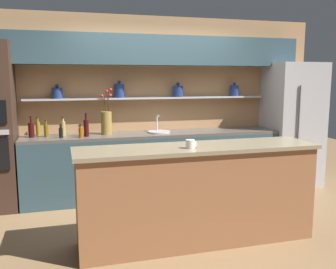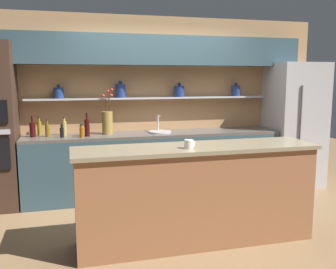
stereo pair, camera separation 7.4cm
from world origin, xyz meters
name	(u,v)px [view 2 (the right image)]	position (x,y,z in m)	size (l,w,h in m)	color
ground_plane	(183,226)	(0.00, 0.00, 0.00)	(12.00, 12.00, 0.00)	olive
back_wall_unit	(154,88)	(0.00, 1.53, 1.55)	(5.20, 0.44, 2.60)	tan
back_counter_unit	(155,164)	(-0.05, 1.24, 0.46)	(3.67, 0.62, 0.92)	#334C56
island_counter	(196,194)	(0.00, -0.43, 0.51)	(2.50, 0.61, 1.02)	#99603D
refrigerator	(294,125)	(2.20, 1.20, 0.97)	(0.80, 0.73, 1.93)	#B7B7BC
flower_vase	(107,122)	(-0.72, 1.28, 1.10)	(0.17, 0.15, 0.64)	olive
sink_fixture	(160,131)	(0.02, 1.25, 0.94)	(0.33, 0.33, 0.25)	#B7B7BC
bottle_wine_0	(87,127)	(-1.01, 1.15, 1.04)	(0.07, 0.07, 0.32)	#380C0C
bottle_sauce_1	(62,132)	(-1.34, 1.14, 0.99)	(0.05, 0.05, 0.18)	black
bottle_wine_2	(33,129)	(-1.72, 1.27, 1.02)	(0.08, 0.08, 0.29)	#380C0C
bottle_sauce_3	(82,132)	(-1.09, 1.07, 0.99)	(0.05, 0.05, 0.18)	#9E4C0A
bottle_spirit_4	(64,128)	(-1.31, 1.33, 1.03)	(0.06, 0.06, 0.25)	tan
bottle_oil_5	(39,128)	(-1.64, 1.43, 1.02)	(0.06, 0.06, 0.25)	olive
bottle_oil_6	(47,130)	(-1.53, 1.26, 1.01)	(0.06, 0.06, 0.23)	brown
coffee_mug	(189,144)	(-0.12, -0.53, 1.06)	(0.11, 0.09, 0.09)	silver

